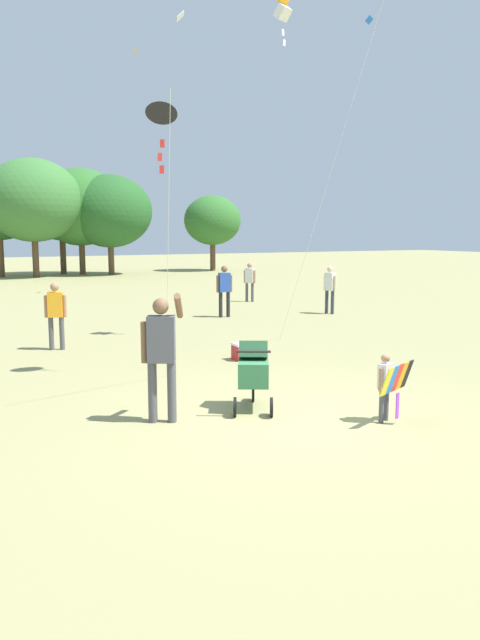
{
  "coord_description": "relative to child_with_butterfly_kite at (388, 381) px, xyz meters",
  "views": [
    {
      "loc": [
        -4.49,
        -7.04,
        2.62
      ],
      "look_at": [
        -0.28,
        1.07,
        1.3
      ],
      "focal_mm": 34.57,
      "sensor_mm": 36.0,
      "label": 1
    }
  ],
  "objects": [
    {
      "name": "person_adult_flyer",
      "position": [
        -2.75,
        1.44,
        0.46
      ],
      "size": [
        0.68,
        0.5,
        1.8
      ],
      "color": "#4C4C51",
      "rests_on": "ground"
    },
    {
      "name": "kite_orange_delta",
      "position": [
        2.1,
        6.31,
        7.09
      ],
      "size": [
        1.03,
        2.89,
        8.09
      ],
      "color": "#F4A319",
      "rests_on": "ground"
    },
    {
      "name": "cooler_box",
      "position": [
        0.22,
        4.64,
        -0.4
      ],
      "size": [
        0.45,
        0.33,
        0.35
      ],
      "color": "red",
      "rests_on": "ground"
    },
    {
      "name": "person_kid_running",
      "position": [
        5.99,
        9.71,
        0.32
      ],
      "size": [
        0.28,
        0.48,
        1.52
      ],
      "color": "#33384C",
      "rests_on": "ground"
    },
    {
      "name": "treeline_distant",
      "position": [
        1.57,
        31.37,
        3.4
      ],
      "size": [
        23.87,
        6.63,
        6.72
      ],
      "color": "brown",
      "rests_on": "ground"
    },
    {
      "name": "ground_plane",
      "position": [
        -1.1,
        0.66,
        -0.58
      ],
      "size": [
        120.0,
        120.0,
        0.0
      ],
      "primitive_type": "plane",
      "color": "#938E5B"
    },
    {
      "name": "child_with_butterfly_kite",
      "position": [
        0.0,
        0.0,
        0.0
      ],
      "size": [
        0.75,
        0.48,
        0.96
      ],
      "color": "#4C4C51",
      "rests_on": "ground"
    },
    {
      "name": "person_couple_left",
      "position": [
        5.34,
        13.91,
        0.28
      ],
      "size": [
        0.35,
        0.37,
        1.46
      ],
      "color": "#4C4C51",
      "rests_on": "ground"
    },
    {
      "name": "stroller",
      "position": [
        -1.32,
        1.43,
        0.03
      ],
      "size": [
        0.84,
        1.09,
        1.03
      ],
      "color": "black",
      "rests_on": "ground"
    },
    {
      "name": "person_red_shirt",
      "position": [
        2.64,
        10.53,
        0.36
      ],
      "size": [
        0.51,
        0.25,
        1.59
      ],
      "color": "#232328",
      "rests_on": "ground"
    },
    {
      "name": "person_sitting_far",
      "position": [
        -3.0,
        7.5,
        0.31
      ],
      "size": [
        0.46,
        0.29,
        1.5
      ],
      "color": "#4C4C51",
      "rests_on": "ground"
    },
    {
      "name": "kite_adult_black",
      "position": [
        -1.74,
        3.97,
        3.99
      ],
      "size": [
        1.13,
        2.77,
        4.82
      ],
      "color": "black",
      "rests_on": "ground"
    }
  ]
}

